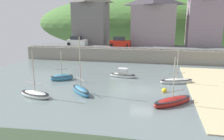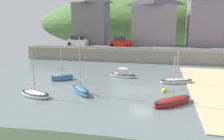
% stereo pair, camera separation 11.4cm
% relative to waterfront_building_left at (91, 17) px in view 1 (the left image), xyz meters
% --- Properties ---
extents(ground, '(48.00, 41.00, 0.61)m').
position_rel_waterfront_building_left_xyz_m(ground, '(15.06, -34.76, -8.04)').
color(ground, slate).
extents(quay_seawall, '(48.00, 9.40, 2.40)m').
position_rel_waterfront_building_left_xyz_m(quay_seawall, '(13.67, -7.70, -6.85)').
color(quay_seawall, gray).
rests_on(quay_seawall, ground).
extents(hillside_backdrop, '(80.00, 44.00, 19.25)m').
position_rel_waterfront_building_left_xyz_m(hillside_backdrop, '(11.85, 30.00, -1.47)').
color(hillside_backdrop, '#4C7939').
rests_on(hillside_backdrop, ground).
extents(waterfront_building_left, '(7.51, 6.20, 11.43)m').
position_rel_waterfront_building_left_xyz_m(waterfront_building_left, '(0.00, 0.00, 0.00)').
color(waterfront_building_left, slate).
rests_on(waterfront_building_left, ground).
extents(waterfront_building_centre, '(9.30, 5.50, 10.70)m').
position_rel_waterfront_building_left_xyz_m(waterfront_building_centre, '(13.76, 0.00, -0.37)').
color(waterfront_building_centre, gray).
rests_on(waterfront_building_centre, ground).
extents(waterfront_building_right, '(6.60, 5.48, 11.96)m').
position_rel_waterfront_building_left_xyz_m(waterfront_building_right, '(23.86, 0.00, 0.28)').
color(waterfront_building_right, gray).
rests_on(waterfront_building_right, ground).
extents(church_with_spire, '(3.00, 3.00, 15.71)m').
position_rel_waterfront_building_left_xyz_m(church_with_spire, '(22.35, 4.00, 2.27)').
color(church_with_spire, gray).
rests_on(church_with_spire, ground).
extents(sailboat_far_left, '(4.19, 2.35, 4.28)m').
position_rel_waterfront_building_left_xyz_m(sailboat_far_left, '(17.52, -21.64, -7.95)').
color(sailboat_far_left, silver).
rests_on(sailboat_far_left, ground).
extents(sailboat_blue_trim, '(3.18, 3.31, 6.08)m').
position_rel_waterfront_building_left_xyz_m(sailboat_blue_trim, '(7.53, -27.81, -7.89)').
color(sailboat_blue_trim, teal).
rests_on(sailboat_blue_trim, ground).
extents(sailboat_white_hull, '(3.70, 1.60, 1.38)m').
position_rel_waterfront_building_left_xyz_m(sailboat_white_hull, '(10.67, -20.09, -7.87)').
color(sailboat_white_hull, silver).
rests_on(sailboat_white_hull, ground).
extents(sailboat_tall_mast, '(4.04, 3.89, 4.49)m').
position_rel_waterfront_building_left_xyz_m(sailboat_tall_mast, '(16.70, -28.94, -7.93)').
color(sailboat_tall_mast, '#A31F1B').
rests_on(sailboat_tall_mast, ground).
extents(fishing_boat_green, '(3.89, 2.40, 4.72)m').
position_rel_waterfront_building_left_xyz_m(fishing_boat_green, '(3.43, -29.71, -7.96)').
color(fishing_boat_green, white).
rests_on(fishing_boat_green, ground).
extents(motorboat_with_cabin, '(3.13, 2.67, 3.98)m').
position_rel_waterfront_building_left_xyz_m(motorboat_with_cabin, '(3.26, -23.14, -7.90)').
color(motorboat_with_cabin, teal).
rests_on(motorboat_with_cabin, ground).
extents(parked_car_near_slipway, '(4.25, 2.09, 1.95)m').
position_rel_waterfront_building_left_xyz_m(parked_car_near_slipway, '(-1.75, -4.50, -5.00)').
color(parked_car_near_slipway, silver).
rests_on(parked_car_near_slipway, ground).
extents(parked_car_by_wall, '(4.16, 1.84, 1.95)m').
position_rel_waterfront_building_left_xyz_m(parked_car_by_wall, '(7.44, -4.50, -5.00)').
color(parked_car_by_wall, red).
rests_on(parked_car_by_wall, ground).
extents(mooring_buoy, '(0.54, 0.54, 0.54)m').
position_rel_waterfront_building_left_xyz_m(mooring_buoy, '(16.03, -25.46, -8.04)').
color(mooring_buoy, yellow).
rests_on(mooring_buoy, ground).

